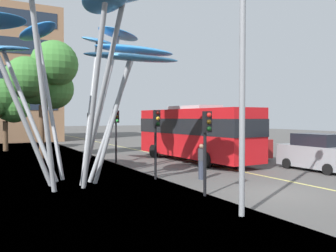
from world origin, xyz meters
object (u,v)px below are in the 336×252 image
object	(u,v)px
leaf_sculpture	(71,40)
street_lamp	(252,50)
traffic_light_kerb_far	(156,129)
pedestrian	(201,162)
car_parked_mid	(318,153)
traffic_light_island_mid	(116,125)
red_bus	(194,131)
traffic_light_opposite	(89,125)
traffic_light_kerb_near	(206,135)
car_parked_far	(242,144)

from	to	relation	value
leaf_sculpture	street_lamp	bearing A→B (deg)	-63.58
traffic_light_kerb_far	pedestrian	world-z (taller)	traffic_light_kerb_far
car_parked_mid	street_lamp	size ratio (longest dim) A/B	0.57
traffic_light_island_mid	red_bus	bearing A→B (deg)	-14.77
street_lamp	pedestrian	bearing A→B (deg)	70.63
traffic_light_opposite	car_parked_mid	world-z (taller)	traffic_light_opposite
traffic_light_kerb_far	traffic_light_island_mid	xyz separation A→B (m)	(0.38, 6.77, 0.07)
leaf_sculpture	traffic_light_island_mid	size ratio (longest dim) A/B	3.28
traffic_light_kerb_near	street_lamp	bearing A→B (deg)	-94.40
traffic_light_kerb_near	leaf_sculpture	bearing A→B (deg)	129.49
traffic_light_kerb_near	traffic_light_opposite	xyz separation A→B (m)	(-0.03, 16.30, 0.08)
leaf_sculpture	traffic_light_kerb_near	xyz separation A→B (m)	(3.98, -4.83, -4.09)
traffic_light_opposite	street_lamp	world-z (taller)	street_lamp
traffic_light_kerb_near	car_parked_mid	size ratio (longest dim) A/B	0.71
car_parked_far	street_lamp	distance (m)	16.09
traffic_light_kerb_near	traffic_light_opposite	distance (m)	16.30
traffic_light_island_mid	pedestrian	distance (m)	8.06
traffic_light_opposite	red_bus	bearing A→B (deg)	-50.52
traffic_light_kerb_far	traffic_light_opposite	bearing A→B (deg)	89.88
traffic_light_kerb_far	traffic_light_opposite	world-z (taller)	traffic_light_kerb_far
pedestrian	traffic_light_kerb_near	bearing A→B (deg)	-120.25
red_bus	pedestrian	bearing A→B (deg)	-119.06
car_parked_mid	traffic_light_opposite	bearing A→B (deg)	124.38
traffic_light_opposite	pedestrian	xyz separation A→B (m)	(1.94, -13.04, -1.57)
leaf_sculpture	traffic_light_island_mid	bearing A→B (deg)	55.10
leaf_sculpture	car_parked_mid	size ratio (longest dim) A/B	2.50
red_bus	traffic_light_island_mid	xyz separation A→B (m)	(-5.13, 1.35, 0.43)
traffic_light_kerb_near	car_parked_mid	distance (m)	9.78
pedestrian	red_bus	bearing A→B (deg)	60.94
car_parked_far	street_lamp	xyz separation A→B (m)	(-9.71, -12.18, 4.02)
leaf_sculpture	car_parked_far	xyz separation A→B (m)	(13.48, 4.59, -5.42)
red_bus	leaf_sculpture	xyz separation A→B (m)	(-9.43, -4.82, 4.36)
traffic_light_kerb_far	car_parked_far	xyz separation A→B (m)	(9.55, 5.20, -1.41)
traffic_light_island_mid	car_parked_far	world-z (taller)	traffic_light_island_mid
traffic_light_opposite	car_parked_mid	bearing A→B (deg)	-55.62
car_parked_mid	traffic_light_kerb_far	bearing A→B (deg)	170.40
street_lamp	leaf_sculpture	bearing A→B (deg)	116.42
red_bus	traffic_light_kerb_far	xyz separation A→B (m)	(-5.51, -5.42, 0.36)
traffic_light_island_mid	car_parked_mid	size ratio (longest dim) A/B	0.76
red_bus	car_parked_far	bearing A→B (deg)	-3.13
traffic_light_kerb_near	car_parked_mid	world-z (taller)	traffic_light_kerb_near
traffic_light_kerb_far	traffic_light_opposite	distance (m)	12.08
traffic_light_kerb_near	pedestrian	bearing A→B (deg)	59.75
leaf_sculpture	car_parked_mid	world-z (taller)	leaf_sculpture
traffic_light_kerb_near	street_lamp	distance (m)	3.86
leaf_sculpture	pedestrian	xyz separation A→B (m)	(5.89, -1.57, -5.58)
car_parked_mid	traffic_light_island_mid	bearing A→B (deg)	137.10
traffic_light_island_mid	traffic_light_kerb_far	bearing A→B (deg)	-93.20
red_bus	traffic_light_kerb_far	size ratio (longest dim) A/B	3.40
car_parked_far	traffic_light_island_mid	bearing A→B (deg)	170.27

